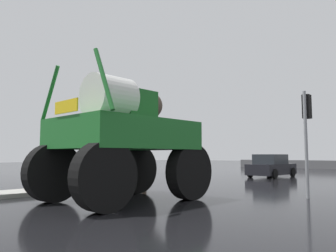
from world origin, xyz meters
TOP-DOWN VIEW (x-y plane):
  - ground_plane at (0.00, 18.00)m, footprint 120.00×120.00m
  - median_island at (-3.71, 6.12)m, footprint 1.51×7.32m
  - oversize_sprayer at (0.31, 6.21)m, footprint 3.85×5.32m
  - sedan_ahead at (-1.06, 20.37)m, footprint 1.99×4.15m
  - traffic_signal_near_left at (-4.72, 10.99)m, footprint 0.24×0.54m
  - traffic_signal_near_right at (4.52, 10.99)m, footprint 0.24×0.54m
  - bare_tree_left at (-10.63, 17.82)m, footprint 2.92×2.92m

SIDE VIEW (x-z plane):
  - ground_plane at x=0.00m, z-range 0.00..0.00m
  - median_island at x=-3.71m, z-range 0.00..0.15m
  - sedan_ahead at x=-1.06m, z-range -0.05..1.47m
  - oversize_sprayer at x=0.31m, z-range -0.18..4.13m
  - traffic_signal_near_left at x=-4.72m, z-range 0.83..4.42m
  - traffic_signal_near_right at x=4.52m, z-range 0.85..4.53m
  - bare_tree_left at x=-10.63m, z-range 2.04..8.79m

